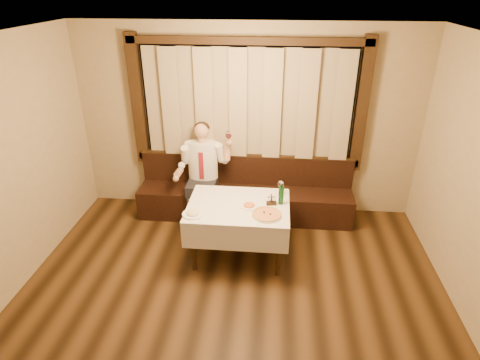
# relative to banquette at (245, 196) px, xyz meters

# --- Properties ---
(room) EXTENTS (5.01, 6.01, 2.81)m
(room) POSITION_rel_banquette_xyz_m (-0.00, -1.75, 1.19)
(room) COLOR black
(room) RESTS_ON ground
(banquette) EXTENTS (3.20, 0.61, 0.94)m
(banquette) POSITION_rel_banquette_xyz_m (0.00, 0.00, 0.00)
(banquette) COLOR black
(banquette) RESTS_ON ground
(dining_table) EXTENTS (1.27, 0.97, 0.76)m
(dining_table) POSITION_rel_banquette_xyz_m (0.00, -1.02, 0.34)
(dining_table) COLOR black
(dining_table) RESTS_ON ground
(pizza) EXTENTS (0.37, 0.37, 0.04)m
(pizza) POSITION_rel_banquette_xyz_m (0.36, -1.25, 0.46)
(pizza) COLOR white
(pizza) RESTS_ON dining_table
(pasta_red) EXTENTS (0.23, 0.23, 0.08)m
(pasta_red) POSITION_rel_banquette_xyz_m (0.14, -1.06, 0.48)
(pasta_red) COLOR white
(pasta_red) RESTS_ON dining_table
(pasta_cream) EXTENTS (0.26, 0.26, 0.09)m
(pasta_cream) POSITION_rel_banquette_xyz_m (-0.52, -1.31, 0.48)
(pasta_cream) COLOR white
(pasta_cream) RESTS_ON dining_table
(green_bottle) EXTENTS (0.06, 0.06, 0.29)m
(green_bottle) POSITION_rel_banquette_xyz_m (0.53, -0.95, 0.57)
(green_bottle) COLOR #104D1E
(green_bottle) RESTS_ON dining_table
(table_wine_glass) EXTENTS (0.08, 0.08, 0.21)m
(table_wine_glass) POSITION_rel_banquette_xyz_m (0.52, -0.72, 0.60)
(table_wine_glass) COLOR white
(table_wine_glass) RESTS_ON dining_table
(cruet_caddy) EXTENTS (0.13, 0.08, 0.13)m
(cruet_caddy) POSITION_rel_banquette_xyz_m (0.41, -0.98, 0.49)
(cruet_caddy) COLOR black
(cruet_caddy) RESTS_ON dining_table
(seated_man) EXTENTS (0.82, 0.61, 1.47)m
(seated_man) POSITION_rel_banquette_xyz_m (-0.62, -0.09, 0.54)
(seated_man) COLOR black
(seated_man) RESTS_ON ground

